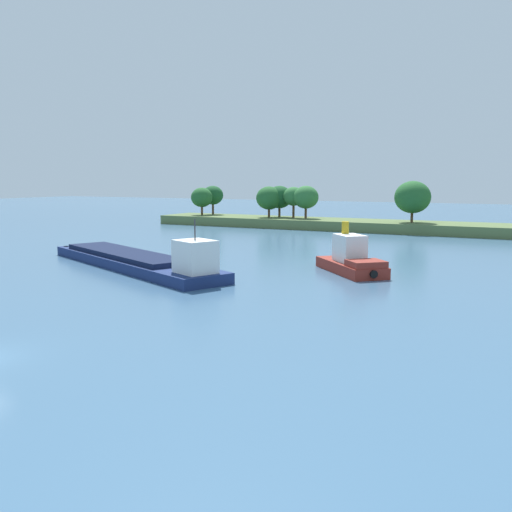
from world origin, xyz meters
name	(u,v)px	position (x,y,z in m)	size (l,w,h in m)	color
treeline_island	(359,217)	(-4.18, 77.89, 2.30)	(89.27, 10.39, 8.64)	#566B3D
tugboat	(351,260)	(8.54, 33.55, 1.22)	(8.87, 9.18, 4.83)	maroon
cargo_barge	(136,260)	(-11.54, 26.04, 0.87)	(27.88, 15.77, 5.60)	navy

